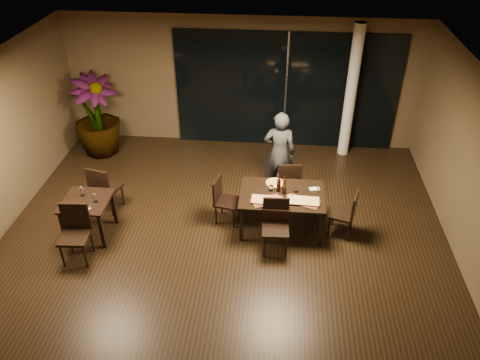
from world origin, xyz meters
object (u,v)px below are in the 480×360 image
chair_main_left (223,198)px  chair_main_right (347,211)px  main_table (282,197)px  potted_plant (96,116)px  chair_side_near (75,230)px  bottle_a (279,184)px  bottle_b (284,187)px  diner (279,152)px  chair_side_far (103,187)px  bottle_c (285,183)px  side_table (87,206)px  chair_main_near (276,222)px  chair_main_far (289,180)px

chair_main_left → chair_main_right: 2.24m
main_table → potted_plant: size_ratio=0.81×
chair_side_near → chair_main_left: bearing=23.6°
bottle_a → bottle_b: size_ratio=1.08×
chair_side_near → diner: 4.06m
bottle_b → chair_side_far: bearing=177.2°
bottle_b → bottle_c: size_ratio=1.04×
diner → chair_main_right: bearing=135.7°
main_table → chair_side_far: 3.35m
chair_side_near → potted_plant: size_ratio=0.55×
chair_main_left → bottle_b: (1.10, -0.10, 0.39)m
bottle_a → chair_side_far: bearing=178.3°
main_table → side_table: 3.44m
chair_main_near → bottle_b: bottle_b is taller
diner → bottle_b: diner is taller
chair_side_far → bottle_a: 3.30m
chair_main_near → bottle_c: bottle_c is taller
chair_main_left → main_table: bearing=-84.6°
chair_main_right → bottle_a: (-1.23, 0.17, 0.40)m
chair_side_far → diner: diner is taller
chair_main_near → chair_side_near: 3.34m
chair_main_near → potted_plant: size_ratio=0.52×
chair_main_left → potted_plant: (-3.13, 2.27, 0.42)m
chair_side_near → bottle_c: size_ratio=3.57×
chair_main_left → diner: (0.99, 1.13, 0.36)m
chair_side_far → bottle_a: size_ratio=3.15×
chair_main_near → potted_plant: bearing=141.9°
potted_plant → chair_side_near: bearing=-76.9°
chair_main_far → chair_main_right: chair_main_far is taller
bottle_b → chair_side_near: bearing=-162.3°
potted_plant → bottle_b: size_ratio=6.24×
bottle_a → bottle_c: bottle_a is taller
side_table → chair_main_far: bearing=20.4°
diner → chair_side_near: bearing=37.9°
chair_side_far → bottle_b: bearing=-167.8°
main_table → chair_main_right: bearing=-4.4°
chair_main_far → chair_main_right: (1.02, -0.91, -0.01)m
chair_main_left → side_table: bearing=116.7°
chair_main_far → chair_side_far: 3.54m
side_table → bottle_c: (3.43, 0.64, 0.27)m
chair_main_near → chair_main_right: (1.25, 0.46, -0.03)m
main_table → chair_side_near: size_ratio=1.47×
side_table → bottle_b: 3.48m
main_table → bottle_b: (0.03, 0.02, 0.22)m
chair_main_far → main_table: bearing=74.3°
chair_main_left → bottle_c: 1.17m
chair_main_right → chair_side_far: 4.51m
bottle_c → bottle_a: bearing=-153.5°
chair_main_near → chair_side_far: bearing=164.8°
main_table → side_table: same height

